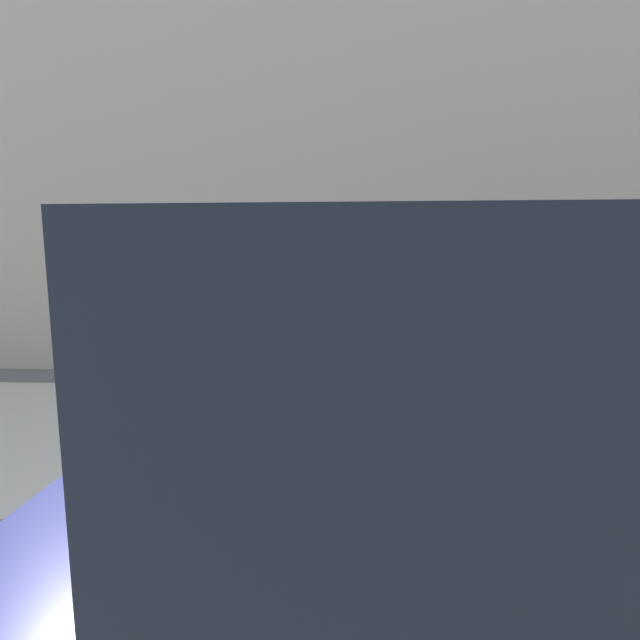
% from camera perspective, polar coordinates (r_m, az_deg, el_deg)
% --- Properties ---
extents(sidewalk, '(24.00, 2.80, 0.12)m').
position_cam_1_polar(sidewalk, '(4.29, 8.80, -13.72)').
color(sidewalk, '#BCB7AD').
rests_on(sidewalk, ground_plane).
extents(building_facade, '(24.00, 0.30, 5.99)m').
position_cam_1_polar(building_facade, '(6.75, 7.12, 19.69)').
color(building_facade, beige).
rests_on(building_facade, ground_plane).
extents(parking_meter, '(0.18, 0.12, 1.39)m').
position_cam_1_polar(parking_meter, '(3.00, -0.00, -3.97)').
color(parking_meter, slate).
rests_on(parking_meter, sidewalk).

